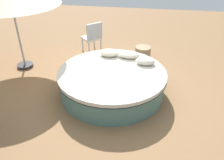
# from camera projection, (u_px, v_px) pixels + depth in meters

# --- Properties ---
(ground_plane) EXTENTS (16.00, 16.00, 0.00)m
(ground_plane) POSITION_uv_depth(u_px,v_px,m) (112.00, 92.00, 5.43)
(ground_plane) COLOR olive
(round_bed) EXTENTS (2.48, 2.48, 0.57)m
(round_bed) POSITION_uv_depth(u_px,v_px,m) (112.00, 82.00, 5.28)
(round_bed) COLOR #4C726B
(round_bed) RESTS_ON ground_plane
(throw_pillow_0) EXTENTS (0.47, 0.32, 0.16)m
(throw_pillow_0) POSITION_uv_depth(u_px,v_px,m) (145.00, 61.00, 5.39)
(throw_pillow_0) COLOR beige
(throw_pillow_0) RESTS_ON round_bed
(throw_pillow_1) EXTENTS (0.54, 0.35, 0.16)m
(throw_pillow_1) POSITION_uv_depth(u_px,v_px,m) (129.00, 55.00, 5.71)
(throw_pillow_1) COLOR beige
(throw_pillow_1) RESTS_ON round_bed
(throw_pillow_2) EXTENTS (0.49, 0.36, 0.16)m
(throw_pillow_2) POSITION_uv_depth(u_px,v_px,m) (109.00, 53.00, 5.79)
(throw_pillow_2) COLOR beige
(throw_pillow_2) RESTS_ON round_bed
(patio_chair) EXTENTS (0.72, 0.72, 0.98)m
(patio_chair) POSITION_uv_depth(u_px,v_px,m) (93.00, 36.00, 7.09)
(patio_chair) COLOR #B7B7BC
(patio_chair) RESTS_ON ground_plane
(side_table) EXTENTS (0.46, 0.46, 0.41)m
(side_table) POSITION_uv_depth(u_px,v_px,m) (143.00, 53.00, 6.81)
(side_table) COLOR #997A56
(side_table) RESTS_ON ground_plane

